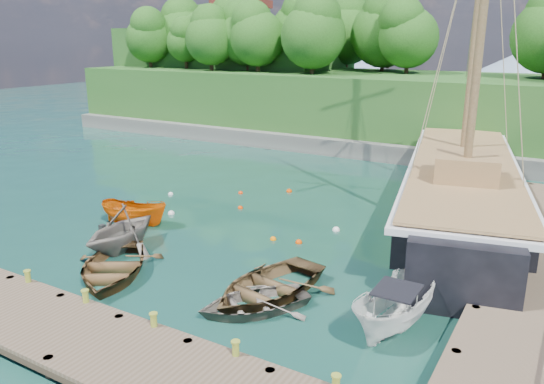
{
  "coord_description": "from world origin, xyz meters",
  "views": [
    {
      "loc": [
        12.35,
        -15.59,
        9.02
      ],
      "look_at": [
        0.12,
        5.13,
        2.0
      ],
      "focal_mm": 35.0,
      "sensor_mm": 36.0,
      "label": 1
    }
  ],
  "objects": [
    {
      "name": "rowboat_2",
      "position": [
        3.36,
        -0.66,
        0.0
      ],
      "size": [
        4.52,
        5.68,
        1.06
      ],
      "primitive_type": "imported",
      "rotation": [
        0.0,
        0.0,
        -0.19
      ],
      "color": "#513C22",
      "rests_on": "ground"
    },
    {
      "name": "schooner",
      "position": [
        7.34,
        12.42,
        1.21
      ],
      "size": [
        9.76,
        29.05,
        21.81
      ],
      "rotation": [
        0.0,
        0.0,
        0.21
      ],
      "color": "black",
      "rests_on": "ground"
    },
    {
      "name": "mooring_buoy_5",
      "position": [
        -2.47,
        11.59,
        0.0
      ],
      "size": [
        0.34,
        0.34,
        0.34
      ],
      "primitive_type": "sphere",
      "color": "#E94000",
      "rests_on": "ground"
    },
    {
      "name": "rowboat_3",
      "position": [
        3.46,
        -1.81,
        0.0
      ],
      "size": [
        4.6,
        4.86,
        0.82
      ],
      "primitive_type": "imported",
      "rotation": [
        0.0,
        0.0,
        -0.62
      ],
      "color": "#6D645A",
      "rests_on": "ground"
    },
    {
      "name": "dock_east",
      "position": [
        11.5,
        7.0,
        0.43
      ],
      "size": [
        3.2,
        24.0,
        1.1
      ],
      "color": "brown",
      "rests_on": "ground"
    },
    {
      "name": "cabin_boat_white",
      "position": [
        8.06,
        -0.6,
        0.0
      ],
      "size": [
        2.26,
        4.6,
        1.7
      ],
      "primitive_type": "imported",
      "rotation": [
        0.0,
        0.0,
        -0.14
      ],
      "color": "white",
      "rests_on": "ground"
    },
    {
      "name": "bollard_2",
      "position": [
        2.0,
        -5.1,
        0.0
      ],
      "size": [
        0.26,
        0.26,
        0.45
      ],
      "primitive_type": "cylinder",
      "color": "olive",
      "rests_on": "ground"
    },
    {
      "name": "mooring_buoy_0",
      "position": [
        -5.85,
        4.7,
        0.0
      ],
      "size": [
        0.36,
        0.36,
        0.36
      ],
      "primitive_type": "sphere",
      "color": "silver",
      "rests_on": "ground"
    },
    {
      "name": "bollard_3",
      "position": [
        5.0,
        -5.1,
        0.0
      ],
      "size": [
        0.26,
        0.26,
        0.45
      ],
      "primitive_type": "cylinder",
      "color": "olive",
      "rests_on": "ground"
    },
    {
      "name": "ground",
      "position": [
        0.0,
        0.0,
        0.0
      ],
      "size": [
        160.0,
        160.0,
        0.0
      ],
      "primitive_type": "plane",
      "color": "#163C2C",
      "rests_on": "ground"
    },
    {
      "name": "rowboat_1",
      "position": [
        -4.49,
        -0.14,
        0.0
      ],
      "size": [
        3.8,
        4.32,
        2.15
      ],
      "primitive_type": "imported",
      "rotation": [
        0.0,
        0.0,
        0.07
      ],
      "color": "slate",
      "rests_on": "ground"
    },
    {
      "name": "mooring_buoy_2",
      "position": [
        0.72,
        4.23,
        0.0
      ],
      "size": [
        0.29,
        0.29,
        0.29
      ],
      "primitive_type": "sphere",
      "color": "#E56B00",
      "rests_on": "ground"
    },
    {
      "name": "rowboat_0",
      "position": [
        -2.76,
        -2.33,
        0.0
      ],
      "size": [
        5.67,
        6.08,
        1.03
      ],
      "primitive_type": "imported",
      "rotation": [
        0.0,
        0.0,
        0.58
      ],
      "color": "brown",
      "rests_on": "ground"
    },
    {
      "name": "dock_near",
      "position": [
        2.0,
        -6.5,
        0.43
      ],
      "size": [
        20.0,
        3.2,
        1.1
      ],
      "color": "brown",
      "rests_on": "ground"
    },
    {
      "name": "distant_ridge",
      "position": [
        4.3,
        70.0,
        4.35
      ],
      "size": [
        117.0,
        40.0,
        10.0
      ],
      "color": "#728CA5",
      "rests_on": "ground"
    },
    {
      "name": "mooring_buoy_6",
      "position": [
        -8.27,
        7.45,
        0.0
      ],
      "size": [
        0.31,
        0.31,
        0.31
      ],
      "primitive_type": "sphere",
      "color": "white",
      "rests_on": "ground"
    },
    {
      "name": "bollard_1",
      "position": [
        -1.0,
        -5.1,
        0.0
      ],
      "size": [
        0.26,
        0.26,
        0.45
      ],
      "primitive_type": "cylinder",
      "color": "olive",
      "rests_on": "ground"
    },
    {
      "name": "motorboat_orange",
      "position": [
        -6.29,
        2.49,
        0.0
      ],
      "size": [
        3.86,
        2.03,
        1.42
      ],
      "primitive_type": "imported",
      "rotation": [
        0.0,
        0.0,
        1.75
      ],
      "color": "#D75904",
      "rests_on": "ground"
    },
    {
      "name": "mooring_buoy_7",
      "position": [
        1.93,
        4.48,
        0.0
      ],
      "size": [
        0.31,
        0.31,
        0.31
      ],
      "primitive_type": "sphere",
      "color": "#E74000",
      "rests_on": "ground"
    },
    {
      "name": "mooring_buoy_4",
      "position": [
        -4.83,
        9.8,
        0.0
      ],
      "size": [
        0.28,
        0.28,
        0.28
      ],
      "primitive_type": "sphere",
      "color": "#F13002",
      "rests_on": "ground"
    },
    {
      "name": "mooring_buoy_3",
      "position": [
        2.74,
        6.83,
        0.0
      ],
      "size": [
        0.37,
        0.37,
        0.37
      ],
      "primitive_type": "sphere",
      "color": "white",
      "rests_on": "ground"
    },
    {
      "name": "mooring_buoy_1",
      "position": [
        -3.22,
        7.37,
        0.0
      ],
      "size": [
        0.28,
        0.28,
        0.28
      ],
      "primitive_type": "sphere",
      "color": "#FB3A00",
      "rests_on": "ground"
    },
    {
      "name": "headland",
      "position": [
        -12.88,
        31.36,
        5.54
      ],
      "size": [
        51.0,
        19.31,
        12.9
      ],
      "color": "#474744",
      "rests_on": "ground"
    },
    {
      "name": "bollard_0",
      "position": [
        -4.0,
        -5.1,
        0.0
      ],
      "size": [
        0.26,
        0.26,
        0.45
      ],
      "primitive_type": "cylinder",
      "color": "olive",
      "rests_on": "ground"
    }
  ]
}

